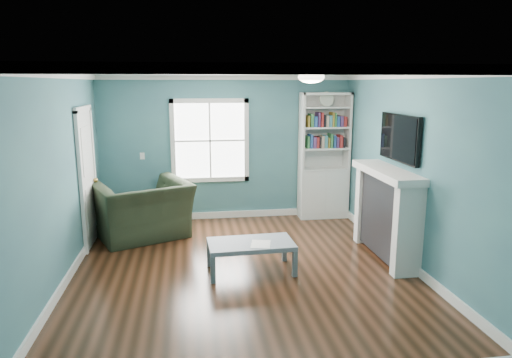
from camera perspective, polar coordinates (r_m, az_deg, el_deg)
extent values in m
plane|color=black|center=(6.24, -1.58, -11.34)|extent=(5.00, 5.00, 0.00)
plane|color=#366170|center=(8.31, -3.68, 3.82)|extent=(4.50, 0.00, 4.50)
plane|color=#366170|center=(3.47, 3.25, -7.70)|extent=(4.50, 0.00, 4.50)
plane|color=#366170|center=(6.03, -23.41, -0.22)|extent=(0.00, 5.00, 5.00)
plane|color=#366170|center=(6.51, 18.43, 0.98)|extent=(0.00, 5.00, 5.00)
plane|color=white|center=(5.74, -1.73, 13.26)|extent=(5.00, 5.00, 0.00)
cube|color=white|center=(8.56, -3.57, -4.45)|extent=(4.50, 0.03, 0.12)
cube|color=white|center=(6.38, -22.35, -11.17)|extent=(0.03, 5.00, 0.12)
cube|color=white|center=(6.83, 17.63, -9.29)|extent=(0.03, 5.00, 0.12)
cube|color=white|center=(8.21, -3.79, 12.54)|extent=(4.50, 0.04, 0.08)
cube|color=white|center=(3.29, 3.44, 13.58)|extent=(4.50, 0.04, 0.08)
cube|color=white|center=(5.91, -24.24, 11.82)|extent=(0.04, 5.00, 0.08)
cube|color=white|center=(6.39, 19.02, 12.13)|extent=(0.04, 5.00, 0.08)
cube|color=white|center=(8.27, -5.78, 4.79)|extent=(1.24, 0.01, 1.34)
cube|color=white|center=(8.25, -10.37, 4.64)|extent=(0.08, 0.06, 1.50)
cube|color=white|center=(8.31, -1.20, 4.88)|extent=(0.08, 0.06, 1.50)
cube|color=white|center=(8.37, -5.67, -0.05)|extent=(1.40, 0.06, 0.08)
cube|color=white|center=(8.19, -5.87, 9.71)|extent=(1.40, 0.06, 0.08)
cube|color=white|center=(8.25, -5.77, 4.78)|extent=(1.24, 0.03, 0.03)
cube|color=white|center=(8.25, -5.77, 4.78)|extent=(0.03, 0.03, 1.34)
cube|color=silver|center=(8.60, 8.35, -1.78)|extent=(0.90, 0.35, 0.90)
cube|color=silver|center=(8.29, 5.73, 5.85)|extent=(0.04, 0.35, 1.40)
cube|color=silver|center=(8.54, 11.37, 5.85)|extent=(0.04, 0.35, 1.40)
cube|color=silver|center=(8.56, 8.27, 5.98)|extent=(0.90, 0.02, 1.40)
cube|color=silver|center=(8.36, 8.73, 10.50)|extent=(0.90, 0.35, 0.04)
cube|color=silver|center=(8.50, 8.45, 1.30)|extent=(0.84, 0.33, 0.03)
cube|color=silver|center=(8.44, 8.53, 3.83)|extent=(0.84, 0.33, 0.03)
cube|color=silver|center=(8.39, 8.61, 6.40)|extent=(0.84, 0.33, 0.03)
cube|color=silver|center=(8.37, 8.68, 8.86)|extent=(0.84, 0.33, 0.03)
cube|color=#33723F|center=(8.40, 8.59, 4.66)|extent=(0.70, 0.25, 0.22)
cube|color=#264C8C|center=(8.36, 8.67, 7.24)|extent=(0.70, 0.25, 0.22)
cylinder|color=beige|center=(8.31, 8.82, 9.83)|extent=(0.26, 0.06, 0.26)
cube|color=black|center=(6.77, 16.08, -4.55)|extent=(0.30, 1.20, 1.10)
cube|color=black|center=(6.82, 15.83, -6.18)|extent=(0.22, 0.65, 0.70)
cube|color=silver|center=(6.19, 18.45, -6.26)|extent=(0.36, 0.16, 1.20)
cube|color=silver|center=(7.36, 13.80, -3.13)|extent=(0.36, 0.16, 1.20)
cube|color=silver|center=(6.61, 16.08, 0.84)|extent=(0.44, 1.58, 0.10)
cube|color=black|center=(6.60, 17.51, 4.92)|extent=(0.06, 1.10, 0.65)
cube|color=silver|center=(7.41, -20.33, -0.05)|extent=(0.04, 0.80, 2.05)
cube|color=white|center=(6.98, -20.99, -0.80)|extent=(0.05, 0.08, 2.13)
cube|color=white|center=(7.84, -19.60, 0.62)|extent=(0.05, 0.08, 2.13)
cube|color=white|center=(7.28, -20.86, 8.19)|extent=(0.05, 0.98, 0.08)
sphere|color=#BF8C3F|center=(7.70, -19.41, -0.13)|extent=(0.07, 0.07, 0.07)
ellipsoid|color=white|center=(6.01, 6.92, 12.54)|extent=(0.34, 0.34, 0.15)
cylinder|color=white|center=(6.01, 6.93, 12.97)|extent=(0.38, 0.38, 0.03)
cube|color=white|center=(8.32, -14.02, 2.80)|extent=(0.08, 0.01, 0.12)
imported|color=black|center=(7.57, -14.05, -2.61)|extent=(1.65, 1.40, 1.23)
cube|color=#555F66|center=(5.84, -5.39, -11.23)|extent=(0.06, 0.06, 0.35)
cube|color=#555F66|center=(6.02, 4.88, -10.51)|extent=(0.06, 0.06, 0.35)
cube|color=#555F66|center=(6.35, -5.87, -9.31)|extent=(0.06, 0.06, 0.35)
cube|color=#555F66|center=(6.51, 3.58, -8.71)|extent=(0.06, 0.06, 0.35)
cube|color=slate|center=(6.09, -0.65, -8.15)|extent=(1.15, 0.66, 0.06)
cube|color=white|center=(6.00, 0.59, -8.13)|extent=(0.31, 0.36, 0.00)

